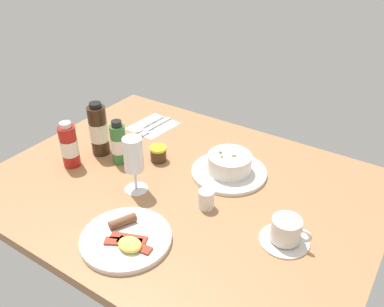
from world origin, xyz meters
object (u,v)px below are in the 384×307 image
(wine_glass, at_px, (134,157))
(jam_jar, at_px, (158,154))
(coffee_cup, at_px, (286,232))
(sauce_bottle_green, at_px, (119,144))
(sauce_bottle_brown, at_px, (100,130))
(breakfast_plate, at_px, (126,239))
(cutlery_setting, at_px, (152,126))
(creamer_jug, at_px, (206,199))
(porridge_bowl, at_px, (229,166))
(sauce_bottle_red, at_px, (69,146))

(wine_glass, xyz_separation_m, jam_jar, (0.04, -0.16, -0.08))
(coffee_cup, xyz_separation_m, sauce_bottle_green, (0.58, -0.05, 0.03))
(sauce_bottle_brown, height_order, breakfast_plate, sauce_bottle_brown)
(cutlery_setting, distance_m, sauce_bottle_brown, 0.25)
(creamer_jug, bearing_deg, porridge_bowl, -81.74)
(cutlery_setting, relative_size, coffee_cup, 1.38)
(wine_glass, distance_m, jam_jar, 0.18)
(creamer_jug, bearing_deg, sauce_bottle_brown, -6.88)
(breakfast_plate, bearing_deg, jam_jar, -64.80)
(wine_glass, bearing_deg, jam_jar, -75.85)
(coffee_cup, height_order, creamer_jug, coffee_cup)
(cutlery_setting, height_order, sauce_bottle_brown, sauce_bottle_brown)
(coffee_cup, xyz_separation_m, sauce_bottle_brown, (0.67, -0.06, 0.05))
(wine_glass, xyz_separation_m, sauce_bottle_red, (0.25, 0.01, -0.04))
(porridge_bowl, xyz_separation_m, creamer_jug, (-0.02, 0.17, -0.00))
(porridge_bowl, relative_size, jam_jar, 4.26)
(coffee_cup, bearing_deg, sauce_bottle_brown, -5.04)
(cutlery_setting, xyz_separation_m, wine_glass, (-0.20, 0.33, 0.11))
(cutlery_setting, relative_size, breakfast_plate, 0.78)
(cutlery_setting, bearing_deg, wine_glass, 121.38)
(cutlery_setting, relative_size, sauce_bottle_brown, 0.97)
(breakfast_plate, bearing_deg, sauce_bottle_green, -45.72)
(cutlery_setting, height_order, wine_glass, wine_glass)
(wine_glass, xyz_separation_m, breakfast_plate, (-0.12, 0.18, -0.10))
(cutlery_setting, height_order, sauce_bottle_red, sauce_bottle_red)
(jam_jar, xyz_separation_m, sauce_bottle_red, (0.21, 0.17, 0.04))
(porridge_bowl, bearing_deg, sauce_bottle_brown, 16.16)
(wine_glass, bearing_deg, coffee_cup, -175.18)
(wine_glass, bearing_deg, sauce_bottle_red, 2.73)
(jam_jar, xyz_separation_m, sauce_bottle_green, (0.10, 0.07, 0.04))
(sauce_bottle_green, relative_size, sauce_bottle_red, 0.97)
(coffee_cup, height_order, wine_glass, wine_glass)
(sauce_bottle_green, xyz_separation_m, breakfast_plate, (-0.25, 0.26, -0.06))
(sauce_bottle_brown, xyz_separation_m, sauce_bottle_red, (0.03, 0.11, -0.01))
(jam_jar, relative_size, sauce_bottle_brown, 0.30)
(sauce_bottle_red, bearing_deg, jam_jar, -141.28)
(porridge_bowl, height_order, breakfast_plate, porridge_bowl)
(coffee_cup, distance_m, breakfast_plate, 0.39)
(coffee_cup, xyz_separation_m, wine_glass, (0.44, 0.04, 0.08))
(wine_glass, height_order, sauce_bottle_brown, sauce_bottle_brown)
(cutlery_setting, distance_m, coffee_cup, 0.70)
(porridge_bowl, distance_m, breakfast_plate, 0.40)
(breakfast_plate, bearing_deg, wine_glass, -56.33)
(wine_glass, height_order, breakfast_plate, wine_glass)
(jam_jar, bearing_deg, coffee_cup, 165.85)
(sauce_bottle_green, bearing_deg, coffee_cup, 175.21)
(cutlery_setting, xyz_separation_m, sauce_bottle_green, (-0.06, 0.24, 0.06))
(jam_jar, height_order, sauce_bottle_brown, sauce_bottle_brown)
(coffee_cup, relative_size, sauce_bottle_brown, 0.70)
(coffee_cup, height_order, sauce_bottle_green, sauce_bottle_green)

